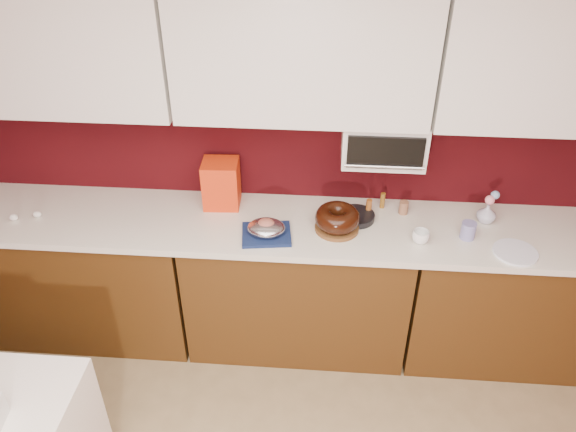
# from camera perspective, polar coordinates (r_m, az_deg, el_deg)

# --- Properties ---
(ceiling) EXTENTS (4.00, 4.50, 0.02)m
(ceiling) POSITION_cam_1_polar(r_m,az_deg,el_deg) (0.75, -7.36, 14.78)
(ceiling) COLOR white
(ceiling) RESTS_ON wall_back
(wall_back) EXTENTS (4.00, 0.02, 2.50)m
(wall_back) POSITION_cam_1_polar(r_m,az_deg,el_deg) (3.31, 1.49, 7.25)
(wall_back) COLOR #3A070B
(wall_back) RESTS_ON floor
(base_cabinet_left) EXTENTS (1.31, 0.58, 0.86)m
(base_cabinet_left) POSITION_cam_1_polar(r_m,az_deg,el_deg) (3.81, -19.55, -5.65)
(base_cabinet_left) COLOR #492B0E
(base_cabinet_left) RESTS_ON floor
(base_cabinet_center) EXTENTS (1.31, 0.58, 0.86)m
(base_cabinet_center) POSITION_cam_1_polar(r_m,az_deg,el_deg) (3.51, 1.00, -7.11)
(base_cabinet_center) COLOR #492B0E
(base_cabinet_center) RESTS_ON floor
(base_cabinet_right) EXTENTS (1.31, 0.58, 0.86)m
(base_cabinet_right) POSITION_cam_1_polar(r_m,az_deg,el_deg) (3.70, 22.25, -7.66)
(base_cabinet_right) COLOR #492B0E
(base_cabinet_right) RESTS_ON floor
(countertop) EXTENTS (4.00, 0.62, 0.04)m
(countertop) POSITION_cam_1_polar(r_m,az_deg,el_deg) (3.23, 1.07, -1.10)
(countertop) COLOR silver
(countertop) RESTS_ON base_cabinet_center
(upper_cabinet_left) EXTENTS (1.31, 0.33, 0.70)m
(upper_cabinet_left) POSITION_cam_1_polar(r_m,az_deg,el_deg) (3.28, -23.48, 15.60)
(upper_cabinet_left) COLOR white
(upper_cabinet_left) RESTS_ON wall_back
(upper_cabinet_center) EXTENTS (1.31, 0.33, 0.70)m
(upper_cabinet_center) POSITION_cam_1_polar(r_m,az_deg,el_deg) (2.92, 1.47, 16.31)
(upper_cabinet_center) COLOR white
(upper_cabinet_center) RESTS_ON wall_back
(toaster_oven) EXTENTS (0.45, 0.30, 0.25)m
(toaster_oven) POSITION_cam_1_polar(r_m,az_deg,el_deg) (3.13, 9.68, 7.70)
(toaster_oven) COLOR white
(toaster_oven) RESTS_ON upper_cabinet_center
(toaster_oven_door) EXTENTS (0.40, 0.02, 0.18)m
(toaster_oven_door) POSITION_cam_1_polar(r_m,az_deg,el_deg) (2.99, 9.87, 6.34)
(toaster_oven_door) COLOR black
(toaster_oven_door) RESTS_ON toaster_oven
(toaster_oven_handle) EXTENTS (0.42, 0.02, 0.02)m
(toaster_oven_handle) POSITION_cam_1_polar(r_m,az_deg,el_deg) (3.01, 9.75, 4.95)
(toaster_oven_handle) COLOR silver
(toaster_oven_handle) RESTS_ON toaster_oven
(cake_base) EXTENTS (0.33, 0.33, 0.02)m
(cake_base) POSITION_cam_1_polar(r_m,az_deg,el_deg) (3.18, 4.98, -1.20)
(cake_base) COLOR brown
(cake_base) RESTS_ON countertop
(bundt_cake) EXTENTS (0.30, 0.30, 0.10)m
(bundt_cake) POSITION_cam_1_polar(r_m,az_deg,el_deg) (3.14, 5.04, -0.18)
(bundt_cake) COLOR black
(bundt_cake) RESTS_ON cake_base
(navy_towel) EXTENTS (0.30, 0.26, 0.02)m
(navy_towel) POSITION_cam_1_polar(r_m,az_deg,el_deg) (3.12, -2.20, -1.87)
(navy_towel) COLOR #14224D
(navy_towel) RESTS_ON countertop
(foil_ham_nest) EXTENTS (0.25, 0.22, 0.08)m
(foil_ham_nest) POSITION_cam_1_polar(r_m,az_deg,el_deg) (3.10, -2.22, -1.20)
(foil_ham_nest) COLOR silver
(foil_ham_nest) RESTS_ON navy_towel
(roasted_ham) EXTENTS (0.10, 0.08, 0.06)m
(roasted_ham) POSITION_cam_1_polar(r_m,az_deg,el_deg) (3.08, -2.23, -0.82)
(roasted_ham) COLOR #AB5E4E
(roasted_ham) RESTS_ON foil_ham_nest
(pandoro_box) EXTENTS (0.22, 0.20, 0.29)m
(pandoro_box) POSITION_cam_1_polar(r_m,az_deg,el_deg) (3.35, -6.79, 3.29)
(pandoro_box) COLOR red
(pandoro_box) RESTS_ON countertop
(dark_pan) EXTENTS (0.25, 0.25, 0.04)m
(dark_pan) POSITION_cam_1_polar(r_m,az_deg,el_deg) (3.27, 6.95, -0.04)
(dark_pan) COLOR black
(dark_pan) RESTS_ON countertop
(coffee_mug) EXTENTS (0.11, 0.11, 0.09)m
(coffee_mug) POSITION_cam_1_polar(r_m,az_deg,el_deg) (3.14, 13.34, -1.95)
(coffee_mug) COLOR white
(coffee_mug) RESTS_ON countertop
(blue_jar) EXTENTS (0.11, 0.11, 0.10)m
(blue_jar) POSITION_cam_1_polar(r_m,az_deg,el_deg) (3.24, 17.84, -1.41)
(blue_jar) COLOR navy
(blue_jar) RESTS_ON countertop
(flower_vase) EXTENTS (0.10, 0.10, 0.13)m
(flower_vase) POSITION_cam_1_polar(r_m,az_deg,el_deg) (3.40, 19.55, 0.36)
(flower_vase) COLOR silver
(flower_vase) RESTS_ON countertop
(flower_pink) EXTENTS (0.05, 0.05, 0.05)m
(flower_pink) POSITION_cam_1_polar(r_m,az_deg,el_deg) (3.36, 19.82, 1.54)
(flower_pink) COLOR pink
(flower_pink) RESTS_ON flower_vase
(flower_blue) EXTENTS (0.05, 0.05, 0.05)m
(flower_blue) POSITION_cam_1_polar(r_m,az_deg,el_deg) (3.37, 20.31, 2.01)
(flower_blue) COLOR #83A8D2
(flower_blue) RESTS_ON flower_vase
(china_plate) EXTENTS (0.30, 0.30, 0.01)m
(china_plate) POSITION_cam_1_polar(r_m,az_deg,el_deg) (3.23, 22.09, -3.43)
(china_plate) COLOR white
(china_plate) RESTS_ON countertop
(amber_bottle) EXTENTS (0.04, 0.04, 0.10)m
(amber_bottle) POSITION_cam_1_polar(r_m,az_deg,el_deg) (3.31, 8.20, 0.89)
(amber_bottle) COLOR #924C1A
(amber_bottle) RESTS_ON countertop
(paper_cup) EXTENTS (0.06, 0.06, 0.08)m
(paper_cup) POSITION_cam_1_polar(r_m,az_deg,el_deg) (3.36, 11.66, 0.85)
(paper_cup) COLOR brown
(paper_cup) RESTS_ON countertop
(egg_left) EXTENTS (0.06, 0.06, 0.04)m
(egg_left) POSITION_cam_1_polar(r_m,az_deg,el_deg) (3.61, -26.11, -0.12)
(egg_left) COLOR silver
(egg_left) RESTS_ON countertop
(egg_right) EXTENTS (0.05, 0.04, 0.04)m
(egg_right) POSITION_cam_1_polar(r_m,az_deg,el_deg) (3.58, -24.12, 0.17)
(egg_right) COLOR silver
(egg_right) RESTS_ON countertop
(amber_bottle_tall) EXTENTS (0.03, 0.03, 0.10)m
(amber_bottle_tall) POSITION_cam_1_polar(r_m,az_deg,el_deg) (3.39, 9.58, 1.58)
(amber_bottle_tall) COLOR brown
(amber_bottle_tall) RESTS_ON countertop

